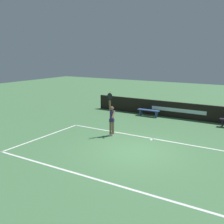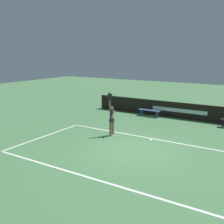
{
  "view_description": "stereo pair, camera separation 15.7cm",
  "coord_description": "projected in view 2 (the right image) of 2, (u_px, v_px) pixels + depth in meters",
  "views": [
    {
      "loc": [
        5.11,
        -10.57,
        4.44
      ],
      "look_at": [
        -2.22,
        1.57,
        1.3
      ],
      "focal_mm": 42.57,
      "sensor_mm": 36.0,
      "label": 1
    },
    {
      "loc": [
        5.25,
        -10.49,
        4.44
      ],
      "look_at": [
        -2.22,
        1.57,
        1.3
      ],
      "focal_mm": 42.57,
      "sensor_mm": 36.0,
      "label": 2
    }
  ],
  "objects": [
    {
      "name": "back_wall",
      "position": [
        183.0,
        111.0,
        18.35
      ],
      "size": [
        13.54,
        0.18,
        1.11
      ],
      "color": "black",
      "rests_on": "ground"
    },
    {
      "name": "tennis_player",
      "position": [
        112.0,
        118.0,
        14.48
      ],
      "size": [
        0.49,
        0.45,
        2.39
      ],
      "color": "brown",
      "rests_on": "ground"
    },
    {
      "name": "tennis_ball",
      "position": [
        110.0,
        91.0,
        14.09
      ],
      "size": [
        0.06,
        0.06,
        0.06
      ],
      "color": "#C8E02D"
    },
    {
      "name": "court_lines",
      "position": [
        129.0,
        155.0,
        11.88
      ],
      "size": [
        10.55,
        5.53,
        0.0
      ],
      "color": "white",
      "rests_on": "ground"
    },
    {
      "name": "courtside_bench_far",
      "position": [
        149.0,
        111.0,
        19.04
      ],
      "size": [
        1.6,
        0.36,
        0.47
      ],
      "color": "#32508A",
      "rests_on": "ground"
    },
    {
      "name": "ground_plane",
      "position": [
        135.0,
        151.0,
        12.37
      ],
      "size": [
        60.0,
        60.0,
        0.0
      ],
      "primitive_type": "plane",
      "color": "#47794A"
    }
  ]
}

